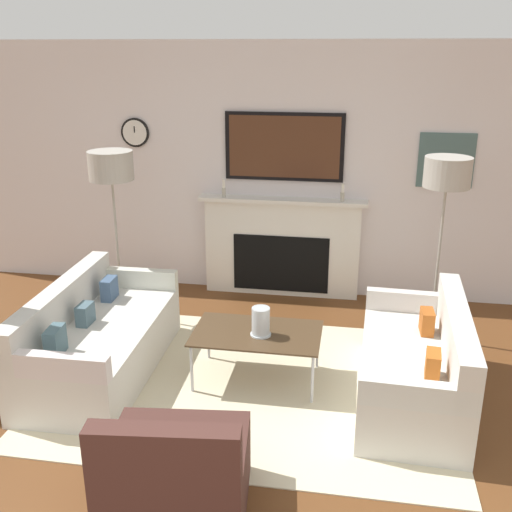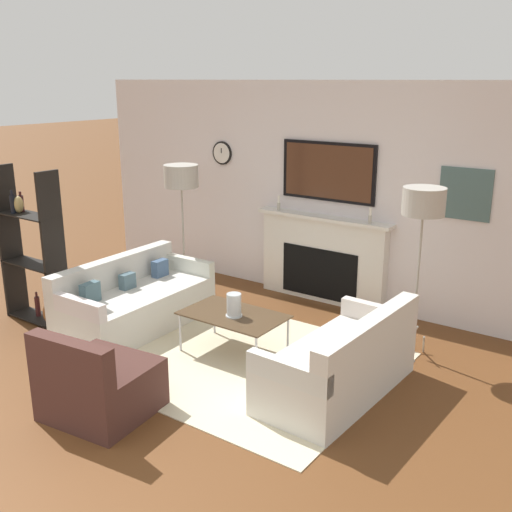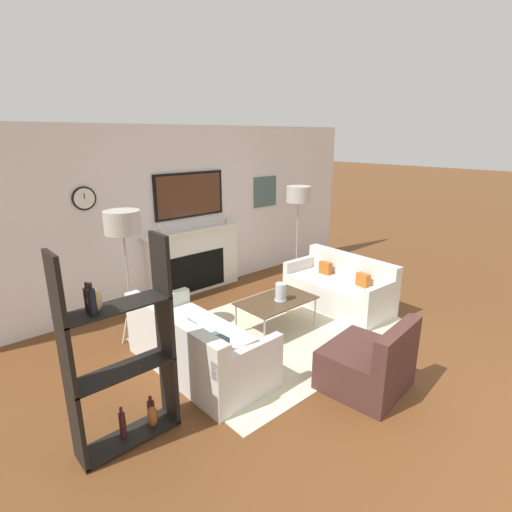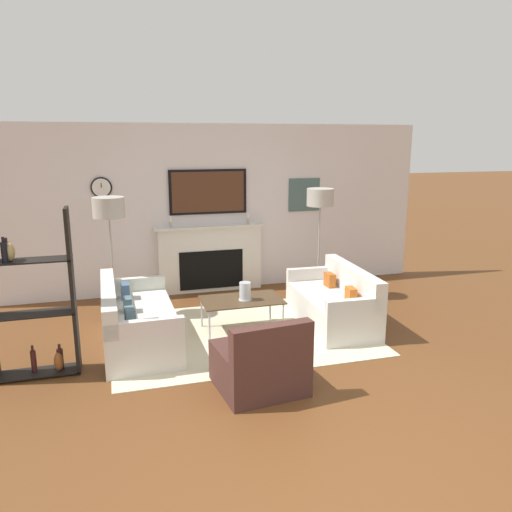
% 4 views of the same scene
% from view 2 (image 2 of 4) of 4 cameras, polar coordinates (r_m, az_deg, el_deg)
% --- Properties ---
extents(fireplace_wall, '(7.36, 0.28, 2.70)m').
position_cam_2_polar(fireplace_wall, '(7.46, 6.90, 4.84)').
color(fireplace_wall, silver).
rests_on(fireplace_wall, ground_plane).
extents(area_rug, '(3.23, 2.37, 0.01)m').
position_cam_2_polar(area_rug, '(6.19, -2.92, -9.41)').
color(area_rug, beige).
rests_on(area_rug, ground_plane).
extents(couch_left, '(0.87, 1.81, 0.76)m').
position_cam_2_polar(couch_left, '(6.91, -11.55, -4.42)').
color(couch_left, silver).
rests_on(couch_left, ground_plane).
extents(couch_right, '(0.83, 1.66, 0.78)m').
position_cam_2_polar(couch_right, '(5.43, 8.13, -10.22)').
color(couch_right, silver).
rests_on(couch_right, ground_plane).
extents(armchair, '(0.89, 0.86, 0.78)m').
position_cam_2_polar(armchair, '(5.25, -14.81, -11.84)').
color(armchair, '#472924').
rests_on(armchair, ground_plane).
extents(coffee_table, '(1.04, 0.63, 0.43)m').
position_cam_2_polar(coffee_table, '(6.07, -2.16, -5.79)').
color(coffee_table, '#4C3823').
rests_on(coffee_table, ground_plane).
extents(hurricane_candle, '(0.17, 0.17, 0.24)m').
position_cam_2_polar(hurricane_candle, '(5.97, -2.11, -4.81)').
color(hurricane_candle, silver).
rests_on(hurricane_candle, coffee_table).
extents(floor_lamp_left, '(0.43, 0.43, 1.70)m').
position_cam_2_polar(floor_lamp_left, '(7.51, -7.14, 7.42)').
color(floor_lamp_left, '#9E998E').
rests_on(floor_lamp_left, ground_plane).
extents(floor_lamp_right, '(0.41, 0.41, 1.74)m').
position_cam_2_polar(floor_lamp_right, '(5.91, 15.68, 4.81)').
color(floor_lamp_right, '#9E998E').
rests_on(floor_lamp_right, ground_plane).
extents(shelf_unit, '(0.86, 0.28, 1.79)m').
position_cam_2_polar(shelf_unit, '(7.23, -20.56, 0.33)').
color(shelf_unit, black).
rests_on(shelf_unit, ground_plane).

